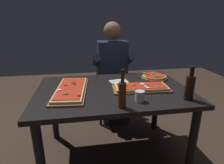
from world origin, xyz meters
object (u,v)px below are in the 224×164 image
(pizza_rectangular_left, at_px, (71,90))
(wine_bottle_dark, at_px, (122,94))
(pizza_rectangular_front, at_px, (141,88))
(pizza_round_far, at_px, (154,77))
(oil_bottle_amber, at_px, (190,87))
(dining_table, at_px, (113,98))
(seated_diner, at_px, (113,68))
(diner_chair, at_px, (111,84))
(tumbler_near_camera, at_px, (140,97))

(pizza_rectangular_left, xyz_separation_m, wine_bottle_dark, (0.38, -0.38, 0.09))
(pizza_rectangular_front, height_order, pizza_round_far, same)
(pizza_rectangular_front, height_order, pizza_rectangular_left, same)
(pizza_round_far, distance_m, oil_bottle_amber, 0.58)
(dining_table, relative_size, seated_diner, 1.05)
(wine_bottle_dark, bearing_deg, seated_diner, 83.22)
(wine_bottle_dark, height_order, seated_diner, seated_diner)
(diner_chair, xyz_separation_m, seated_diner, (-0.00, -0.12, 0.26))
(pizza_round_far, height_order, tumbler_near_camera, tumbler_near_camera)
(pizza_round_far, relative_size, diner_chair, 0.32)
(pizza_rectangular_left, bearing_deg, oil_bottle_amber, -19.18)
(pizza_rectangular_front, bearing_deg, pizza_round_far, 50.30)
(pizza_rectangular_front, height_order, oil_bottle_amber, oil_bottle_amber)
(pizza_round_far, bearing_deg, pizza_rectangular_front, -129.70)
(pizza_rectangular_left, bearing_deg, pizza_rectangular_front, -4.80)
(oil_bottle_amber, bearing_deg, pizza_round_far, 95.92)
(pizza_round_far, bearing_deg, oil_bottle_amber, -84.08)
(pizza_rectangular_front, xyz_separation_m, tumbler_near_camera, (-0.09, -0.24, 0.02))
(dining_table, bearing_deg, seated_diner, 80.07)
(pizza_rectangular_front, relative_size, pizza_round_far, 1.91)
(dining_table, height_order, pizza_rectangular_front, pizza_rectangular_front)
(dining_table, height_order, oil_bottle_amber, oil_bottle_amber)
(wine_bottle_dark, relative_size, seated_diner, 0.22)
(tumbler_near_camera, bearing_deg, wine_bottle_dark, -153.49)
(pizza_round_far, height_order, wine_bottle_dark, wine_bottle_dark)
(dining_table, relative_size, pizza_rectangular_front, 2.63)
(tumbler_near_camera, xyz_separation_m, seated_diner, (-0.03, 1.04, -0.04))
(oil_bottle_amber, bearing_deg, tumbler_near_camera, 175.32)
(pizza_rectangular_left, distance_m, tumbler_near_camera, 0.62)
(wine_bottle_dark, height_order, oil_bottle_amber, wine_bottle_dark)
(pizza_rectangular_left, bearing_deg, dining_table, 1.75)
(pizza_rectangular_front, relative_size, seated_diner, 0.40)
(wine_bottle_dark, distance_m, oil_bottle_amber, 0.57)
(pizza_rectangular_front, distance_m, pizza_rectangular_left, 0.64)
(wine_bottle_dark, distance_m, tumbler_near_camera, 0.20)
(diner_chair, bearing_deg, tumbler_near_camera, -88.45)
(pizza_rectangular_left, relative_size, tumbler_near_camera, 7.63)
(diner_chair, relative_size, seated_diner, 0.65)
(tumbler_near_camera, bearing_deg, oil_bottle_amber, -4.68)
(pizza_rectangular_left, bearing_deg, pizza_round_far, 15.57)
(dining_table, bearing_deg, diner_chair, 81.44)
(pizza_round_far, bearing_deg, tumbler_near_camera, -122.11)
(pizza_round_far, distance_m, wine_bottle_dark, 0.81)
(tumbler_near_camera, distance_m, seated_diner, 1.04)
(pizza_rectangular_left, distance_m, wine_bottle_dark, 0.54)
(oil_bottle_amber, height_order, diner_chair, oil_bottle_amber)
(tumbler_near_camera, height_order, seated_diner, seated_diner)
(dining_table, distance_m, seated_diner, 0.75)
(oil_bottle_amber, distance_m, tumbler_near_camera, 0.41)
(seated_diner, bearing_deg, wine_bottle_dark, -96.78)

